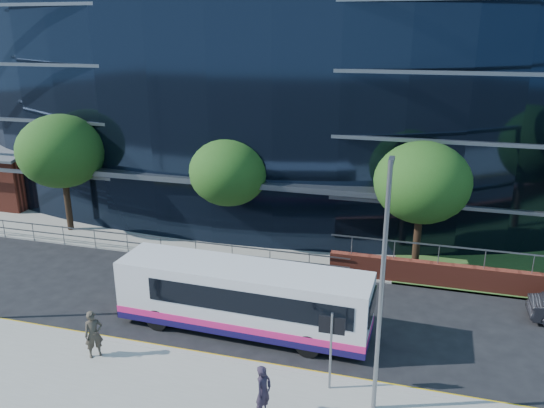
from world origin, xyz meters
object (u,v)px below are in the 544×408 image
(tree_far_c, at_px, (422,183))
(pedestrian, at_px, (263,391))
(pedestrian_b, at_px, (94,334))
(city_bus, at_px, (245,298))
(streetlight_east, at_px, (382,284))
(tree_far_a, at_px, (61,151))
(tree_far_b, at_px, (229,172))
(street_sign, at_px, (331,335))

(tree_far_c, distance_m, pedestrian, 13.60)
(pedestrian_b, bearing_deg, city_bus, -8.66)
(pedestrian_b, bearing_deg, tree_far_c, 0.39)
(city_bus, bearing_deg, streetlight_east, -30.97)
(streetlight_east, bearing_deg, city_bus, 147.34)
(tree_far_c, bearing_deg, tree_far_a, 180.00)
(streetlight_east, bearing_deg, tree_far_b, 127.63)
(tree_far_c, xyz_separation_m, pedestrian_b, (-11.01, -11.09, -3.49))
(tree_far_b, xyz_separation_m, pedestrian, (5.77, -12.93, -3.20))
(tree_far_a, bearing_deg, tree_far_c, 0.00)
(street_sign, xyz_separation_m, city_bus, (-3.90, 2.87, -0.70))
(street_sign, bearing_deg, city_bus, 143.60)
(tree_far_a, relative_size, tree_far_c, 1.07)
(street_sign, height_order, pedestrian, street_sign)
(pedestrian, bearing_deg, streetlight_east, -50.72)
(street_sign, distance_m, tree_far_b, 13.54)
(street_sign, xyz_separation_m, streetlight_east, (1.50, -0.59, 2.29))
(streetlight_east, distance_m, city_bus, 7.07)
(tree_far_c, relative_size, streetlight_east, 0.81)
(street_sign, xyz_separation_m, tree_far_c, (2.50, 10.59, 2.39))
(street_sign, relative_size, tree_far_b, 0.46)
(tree_far_b, bearing_deg, pedestrian_b, -95.00)
(tree_far_b, distance_m, pedestrian, 14.52)
(streetlight_east, height_order, pedestrian_b, streetlight_east)
(tree_far_a, xyz_separation_m, tree_far_c, (20.00, 0.00, -0.33))
(city_bus, bearing_deg, tree_far_b, 115.38)
(streetlight_east, height_order, pedestrian, streetlight_east)
(tree_far_a, height_order, city_bus, tree_far_a)
(street_sign, xyz_separation_m, tree_far_a, (-17.50, 10.59, 2.71))
(tree_far_a, xyz_separation_m, tree_far_b, (10.00, 0.50, -0.65))
(street_sign, bearing_deg, tree_far_a, 148.83)
(tree_far_b, relative_size, city_bus, 0.59)
(streetlight_east, relative_size, city_bus, 0.79)
(tree_far_b, xyz_separation_m, tree_far_c, (10.00, -0.50, 0.33))
(tree_far_a, bearing_deg, city_bus, -29.56)
(tree_far_c, distance_m, city_bus, 10.49)
(tree_far_a, relative_size, city_bus, 0.69)
(tree_far_a, distance_m, tree_far_b, 10.03)
(tree_far_a, height_order, streetlight_east, streetlight_east)
(city_bus, distance_m, pedestrian_b, 5.73)
(tree_far_b, height_order, city_bus, tree_far_b)
(tree_far_b, relative_size, tree_far_c, 0.93)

